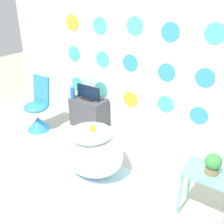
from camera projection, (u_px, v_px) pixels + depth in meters
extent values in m
plane|color=#BCB29E|center=(42.00, 203.00, 2.91)|extent=(12.00, 12.00, 0.00)
cube|color=white|center=(133.00, 52.00, 3.76)|extent=(4.89, 0.04, 2.60)
cylinder|color=#4CBFB2|center=(77.00, 84.00, 4.59)|extent=(0.25, 0.01, 0.25)
cylinder|color=#4CBFB2|center=(101.00, 89.00, 4.33)|extent=(0.25, 0.01, 0.25)
cylinder|color=gold|center=(130.00, 99.00, 4.06)|extent=(0.25, 0.01, 0.25)
cylinder|color=#4CBFB2|center=(166.00, 104.00, 3.74)|extent=(0.25, 0.01, 0.25)
cylinder|color=#3899E5|center=(199.00, 116.00, 3.52)|extent=(0.25, 0.01, 0.25)
cylinder|color=#4CBFB2|center=(74.00, 54.00, 4.37)|extent=(0.25, 0.01, 0.25)
cylinder|color=#4CBFB2|center=(102.00, 59.00, 4.08)|extent=(0.25, 0.01, 0.25)
cylinder|color=#3899E5|center=(130.00, 63.00, 3.82)|extent=(0.25, 0.01, 0.25)
cylinder|color=#3899E5|center=(166.00, 72.00, 3.55)|extent=(0.25, 0.01, 0.25)
cylinder|color=#3899E5|center=(205.00, 78.00, 3.28)|extent=(0.25, 0.01, 0.25)
cylinder|color=gold|center=(72.00, 23.00, 4.15)|extent=(0.25, 0.01, 0.25)
cylinder|color=#4CBFB2|center=(100.00, 26.00, 3.88)|extent=(0.25, 0.01, 0.25)
cylinder|color=#4CBFB2|center=(135.00, 26.00, 3.56)|extent=(0.25, 0.01, 0.25)
cylinder|color=#3899E5|center=(170.00, 32.00, 3.32)|extent=(0.25, 0.01, 0.25)
cylinder|color=#4CBFB2|center=(215.00, 33.00, 3.02)|extent=(0.25, 0.01, 0.25)
cube|color=silver|center=(86.00, 174.00, 3.34)|extent=(1.23, 0.79, 0.01)
ellipsoid|color=white|center=(91.00, 152.00, 3.27)|extent=(0.86, 0.66, 0.59)
cylinder|color=#B2DBEA|center=(91.00, 133.00, 3.15)|extent=(0.54, 0.54, 0.01)
sphere|color=yellow|center=(93.00, 128.00, 3.13)|extent=(0.08, 0.08, 0.08)
sphere|color=yellow|center=(92.00, 127.00, 3.10)|extent=(0.05, 0.05, 0.05)
cone|color=orange|center=(91.00, 128.00, 3.09)|extent=(0.02, 0.02, 0.02)
cone|color=#338CE0|center=(38.00, 123.00, 4.33)|extent=(0.37, 0.37, 0.23)
ellipsoid|color=#338CE0|center=(36.00, 107.00, 4.20)|extent=(0.39, 0.39, 0.14)
cube|color=#338CE0|center=(41.00, 90.00, 4.20)|extent=(0.33, 0.10, 0.48)
cube|color=#4C4C51|center=(89.00, 112.00, 4.40)|extent=(0.58, 0.36, 0.49)
cube|color=white|center=(82.00, 111.00, 4.23)|extent=(0.49, 0.01, 0.14)
cube|color=black|center=(88.00, 99.00, 4.29)|extent=(0.24, 0.12, 0.02)
cube|color=black|center=(88.00, 92.00, 4.24)|extent=(0.45, 0.01, 0.22)
cube|color=#0F1E38|center=(88.00, 92.00, 4.23)|extent=(0.43, 0.01, 0.20)
cylinder|color=#2D72B7|center=(72.00, 93.00, 4.28)|extent=(0.08, 0.08, 0.17)
cylinder|color=#2D72B7|center=(72.00, 88.00, 4.24)|extent=(0.04, 0.04, 0.03)
cube|color=#72D8B7|center=(211.00, 174.00, 2.54)|extent=(0.50, 0.35, 0.02)
cylinder|color=#72D8B7|center=(180.00, 195.00, 2.66)|extent=(0.03, 0.03, 0.52)
cylinder|color=#72D8B7|center=(190.00, 179.00, 2.88)|extent=(0.03, 0.03, 0.52)
cylinder|color=#8C6B4C|center=(212.00, 170.00, 2.52)|extent=(0.13, 0.13, 0.07)
sphere|color=#3D8E42|center=(213.00, 161.00, 2.47)|extent=(0.16, 0.16, 0.16)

